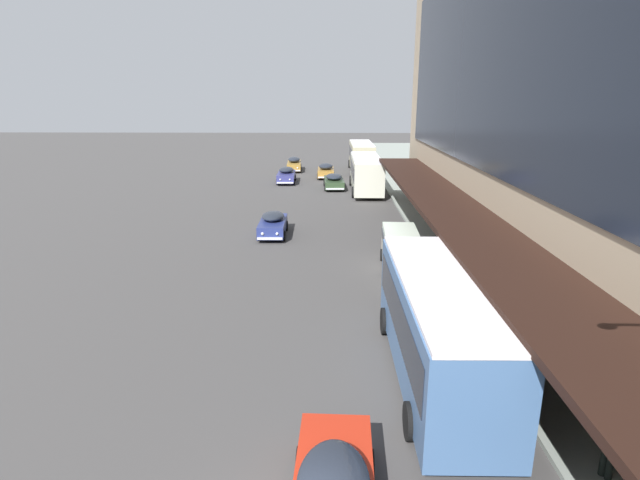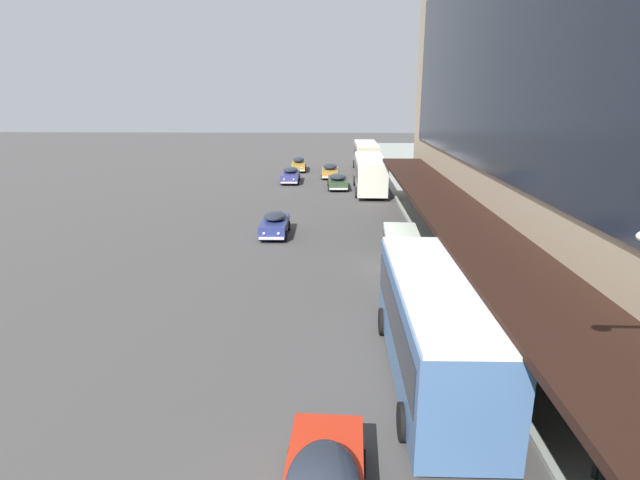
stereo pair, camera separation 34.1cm
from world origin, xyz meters
TOP-DOWN VIEW (x-y plane):
  - transit_bus_kerbside_front at (3.91, 7.15)m, footprint 2.74×9.32m
  - transit_bus_kerbside_rear at (3.98, 39.68)m, footprint 2.87×9.95m
  - transit_bus_kerbside_far at (4.36, 52.95)m, footprint 2.83×9.63m
  - sedan_second_mid at (-3.92, 44.68)m, footprint 1.97×4.73m
  - sedan_oncoming_front at (0.15, 47.94)m, footprint 1.89×4.28m
  - sedan_trailing_mid at (-3.06, 24.09)m, footprint 1.81×4.28m
  - sedan_lead_mid at (0.99, 41.28)m, footprint 2.06×4.86m
  - sedan_second_near at (-3.72, 53.38)m, footprint 1.92×5.04m
  - vw_van at (4.26, 17.87)m, footprint 2.06×4.63m
  - pedestrian_at_kerb at (6.95, 2.79)m, footprint 0.39×0.57m
  - fire_hydrant at (6.57, 12.59)m, footprint 0.20×0.40m

SIDE VIEW (x-z plane):
  - fire_hydrant at x=6.57m, z-range 0.14..0.84m
  - sedan_lead_mid at x=0.99m, z-range 0.00..1.46m
  - sedan_trailing_mid at x=-3.06m, z-range 0.00..1.48m
  - sedan_oncoming_front at x=0.15m, z-range -0.02..1.59m
  - sedan_second_mid at x=-3.92m, z-range -0.01..1.59m
  - sedan_second_near at x=-3.72m, z-range -0.02..1.64m
  - vw_van at x=4.26m, z-range 0.12..2.08m
  - pedestrian_at_kerb at x=6.95m, z-range 0.25..2.11m
  - transit_bus_kerbside_rear at x=3.98m, z-range 0.24..3.50m
  - transit_bus_kerbside_front at x=3.91m, z-range 0.25..3.63m
  - transit_bus_kerbside_far at x=4.36m, z-range 0.25..3.65m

